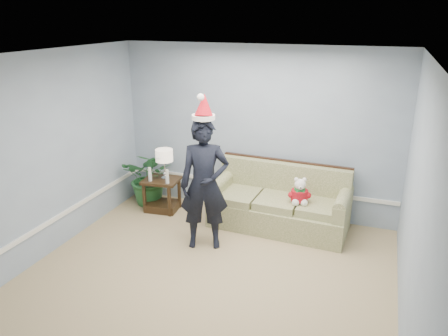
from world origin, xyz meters
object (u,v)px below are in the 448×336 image
man (205,185)px  side_table (162,198)px  teddy_bear (299,194)px  houseplant (150,177)px  table_lamp (164,157)px  sofa (279,205)px

man → side_table: bearing=122.9°
side_table → teddy_bear: teddy_bear is taller
man → houseplant: bearing=124.4°
table_lamp → houseplant: bearing=158.8°
sofa → table_lamp: (-1.91, -0.09, 0.59)m
teddy_bear → man: bearing=-163.0°
sofa → table_lamp: 2.00m
sofa → side_table: 1.98m
man → teddy_bear: man is taller
sofa → houseplant: (-2.27, 0.05, 0.14)m
houseplant → man: size_ratio=0.53×
houseplant → teddy_bear: 2.61m
sofa → table_lamp: table_lamp is taller
side_table → teddy_bear: size_ratio=1.55×
side_table → sofa: bearing=3.3°
sofa → man: size_ratio=1.14×
side_table → table_lamp: (0.06, 0.03, 0.72)m
houseplant → teddy_bear: (2.60, -0.24, 0.17)m
table_lamp → teddy_bear: bearing=-2.6°
table_lamp → teddy_bear: (2.24, -0.10, -0.29)m
sofa → man: 1.40m
table_lamp → side_table: bearing=-154.1°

